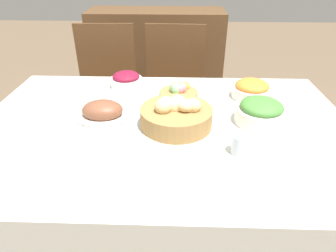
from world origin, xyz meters
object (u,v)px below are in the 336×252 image
object	(u,v)px
ham_platter	(103,111)
drinking_cup	(241,144)
chair_far_left	(107,92)
egg_basket	(179,93)
sideboard	(157,62)
beet_salad_bowl	(126,80)
fork	(134,182)
green_salad_bowl	(261,112)
dinner_plate	(179,183)
spoon	(233,184)
butter_dish	(111,152)
knife	(223,184)
carrot_bowl	(252,90)
bread_basket	(177,115)
chair_far_center	(174,92)

from	to	relation	value
ham_platter	drinking_cup	world-z (taller)	same
chair_far_left	egg_basket	xyz separation A→B (m)	(0.52, -0.62, 0.28)
sideboard	beet_salad_bowl	size ratio (longest dim) A/B	7.21
egg_basket	fork	bearing A→B (deg)	-102.22
green_salad_bowl	dinner_plate	size ratio (longest dim) A/B	0.91
spoon	ham_platter	bearing A→B (deg)	143.49
sideboard	ham_platter	bearing A→B (deg)	-94.48
beet_salad_bowl	butter_dish	xyz separation A→B (m)	(0.04, -0.64, -0.02)
knife	butter_dish	world-z (taller)	butter_dish
dinner_plate	spoon	size ratio (longest dim) A/B	1.30
egg_basket	beet_salad_bowl	bearing A→B (deg)	154.06
sideboard	green_salad_bowl	distance (m)	1.81
green_salad_bowl	chair_far_left	bearing A→B (deg)	135.36
carrot_bowl	dinner_plate	distance (m)	0.75
egg_basket	ham_platter	size ratio (longest dim) A/B	0.69
chair_far_left	spoon	size ratio (longest dim) A/B	5.46
chair_far_left	bread_basket	bearing A→B (deg)	-62.31
drinking_cup	egg_basket	bearing A→B (deg)	115.80
dinner_plate	spoon	world-z (taller)	dinner_plate
green_salad_bowl	drinking_cup	size ratio (longest dim) A/B	2.79
chair_far_center	beet_salad_bowl	xyz separation A→B (m)	(-0.25, -0.49, 0.29)
chair_far_center	knife	size ratio (longest dim) A/B	5.46
green_salad_bowl	spoon	xyz separation A→B (m)	(-0.17, -0.41, -0.05)
fork	knife	world-z (taller)	same
bread_basket	drinking_cup	bearing A→B (deg)	-39.70
egg_basket	green_salad_bowl	xyz separation A→B (m)	(0.35, -0.24, 0.02)
egg_basket	fork	distance (m)	0.66
fork	chair_far_center	bearing A→B (deg)	81.24
egg_basket	knife	bearing A→B (deg)	-77.38
ham_platter	carrot_bowl	world-z (taller)	carrot_bowl
bread_basket	egg_basket	distance (m)	0.27
egg_basket	carrot_bowl	xyz separation A→B (m)	(0.36, 0.02, 0.02)
chair_far_left	fork	bearing A→B (deg)	-75.35
chair_far_left	beet_salad_bowl	bearing A→B (deg)	-65.91
dinner_plate	knife	bearing A→B (deg)	0.00
sideboard	egg_basket	distance (m)	1.50
beet_salad_bowl	spoon	size ratio (longest dim) A/B	0.95
sideboard	egg_basket	world-z (taller)	sideboard
butter_dish	beet_salad_bowl	bearing A→B (deg)	93.64
carrot_bowl	sideboard	bearing A→B (deg)	111.67
beet_salad_bowl	knife	distance (m)	0.89
egg_basket	chair_far_center	bearing A→B (deg)	93.03
sideboard	drinking_cup	world-z (taller)	sideboard
spoon	drinking_cup	world-z (taller)	drinking_cup
bread_basket	knife	bearing A→B (deg)	-67.71
ham_platter	dinner_plate	bearing A→B (deg)	-52.13
green_salad_bowl	spoon	world-z (taller)	green_salad_bowl
butter_dish	chair_far_center	bearing A→B (deg)	79.44
green_salad_bowl	knife	world-z (taller)	green_salad_bowl
carrot_bowl	knife	bearing A→B (deg)	-108.42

